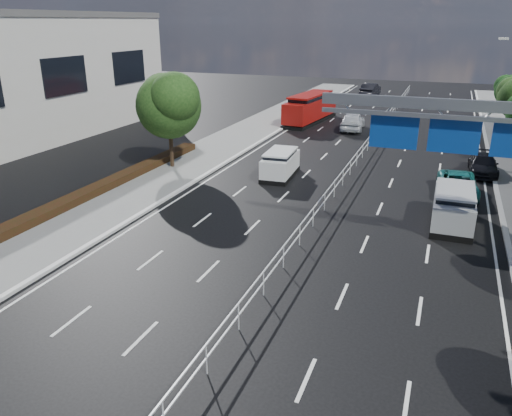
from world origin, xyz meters
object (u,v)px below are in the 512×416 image
(overhead_gantry, at_px, (475,131))
(parked_car_teal, at_px, (458,184))
(near_car_silver, at_px, (353,121))
(silver_minivan, at_px, (453,207))
(red_bus, at_px, (310,107))
(near_car_dark, at_px, (370,90))
(white_minivan, at_px, (280,164))
(parked_car_dark, at_px, (483,165))

(overhead_gantry, bearing_deg, parked_car_teal, 90.07)
(near_car_silver, distance_m, silver_minivan, 23.46)
(red_bus, xyz_separation_m, parked_car_teal, (14.23, -19.02, -0.84))
(near_car_dark, bearing_deg, parked_car_teal, 110.76)
(white_minivan, xyz_separation_m, parked_car_dark, (12.57, 5.58, -0.23))
(near_car_dark, height_order, parked_car_teal, near_car_dark)
(parked_car_dark, bearing_deg, white_minivan, -157.38)
(white_minivan, xyz_separation_m, red_bus, (-3.23, 19.29, 0.62))
(silver_minivan, relative_size, parked_car_dark, 1.05)
(near_car_silver, bearing_deg, white_minivan, 79.67)
(near_car_silver, bearing_deg, parked_car_dark, 129.42)
(silver_minivan, bearing_deg, red_bus, 119.69)
(overhead_gantry, bearing_deg, near_car_silver, 110.23)
(white_minivan, bearing_deg, near_car_dark, 87.09)
(white_minivan, height_order, parked_car_dark, white_minivan)
(white_minivan, relative_size, red_bus, 0.43)
(near_car_silver, xyz_separation_m, near_car_dark, (-2.06, 23.67, 0.01))
(silver_minivan, distance_m, parked_car_dark, 10.52)
(overhead_gantry, relative_size, parked_car_dark, 2.33)
(parked_car_teal, bearing_deg, silver_minivan, -97.43)
(near_car_silver, height_order, parked_car_dark, near_car_silver)
(near_car_silver, bearing_deg, parked_car_teal, 114.70)
(white_minivan, bearing_deg, overhead_gantry, -41.95)
(near_car_silver, bearing_deg, red_bus, -32.02)
(near_car_dark, xyz_separation_m, parked_car_teal, (11.47, -40.21, -0.21))
(red_bus, relative_size, parked_car_teal, 2.09)
(silver_minivan, height_order, parked_car_teal, silver_minivan)
(parked_car_dark, bearing_deg, red_bus, 137.72)
(overhead_gantry, height_order, parked_car_dark, overhead_gantry)
(white_minivan, distance_m, red_bus, 19.57)
(overhead_gantry, relative_size, near_car_dark, 1.96)
(overhead_gantry, xyz_separation_m, red_bus, (-14.24, 28.01, -4.12))
(white_minivan, height_order, red_bus, red_bus)
(near_car_silver, relative_size, parked_car_teal, 1.07)
(near_car_dark, height_order, parked_car_dark, near_car_dark)
(near_car_silver, bearing_deg, overhead_gantry, 105.33)
(red_bus, relative_size, near_car_silver, 1.95)
(white_minivan, relative_size, silver_minivan, 0.90)
(white_minivan, height_order, parked_car_teal, white_minivan)
(overhead_gantry, relative_size, white_minivan, 2.45)
(parked_car_teal, bearing_deg, parked_car_dark, 68.68)
(overhead_gantry, distance_m, near_car_dark, 50.75)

